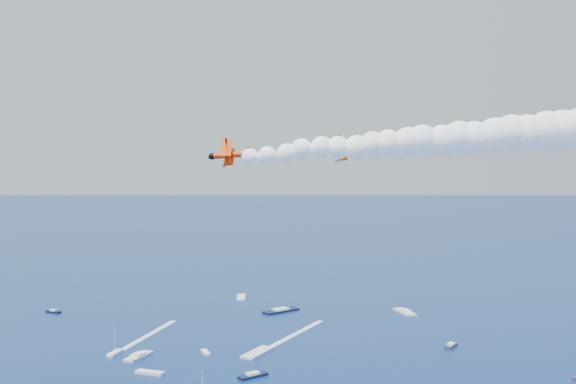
{
  "coord_description": "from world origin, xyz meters",
  "views": [
    {
      "loc": [
        -2.71,
        -88.36,
        56.87
      ],
      "look_at": [
        -0.08,
        17.05,
        51.34
      ],
      "focal_mm": 42.95,
      "sensor_mm": 36.0,
      "label": 1
    }
  ],
  "objects": [
    {
      "name": "biplane_lead",
      "position": [
        8.55,
        18.99,
        57.67
      ],
      "size": [
        6.93,
        8.52,
        6.89
      ],
      "primitive_type": null,
      "rotation": [
        -0.35,
        0.07,
        3.08
      ],
      "color": "#E44D04"
    },
    {
      "name": "biplane_trail",
      "position": [
        -8.71,
        15.12,
        57.02
      ],
      "size": [
        6.85,
        8.48,
        7.12
      ],
      "primitive_type": null,
      "rotation": [
        -0.36,
        0.07,
        3.12
      ],
      "color": "red"
    },
    {
      "name": "spectator_boats",
      "position": [
        0.97,
        99.21,
        0.35
      ],
      "size": [
        186.46,
        170.64,
        0.7
      ],
      "color": "silver",
      "rests_on": "ground"
    },
    {
      "name": "smoke_trail_trail",
      "position": [
        22.89,
        14.57,
        59.44
      ],
      "size": [
        63.89,
        8.68,
        11.42
      ],
      "primitive_type": null,
      "rotation": [
        0.0,
        0.0,
        3.12
      ],
      "color": "white"
    },
    {
      "name": "smoke_trail_lead",
      "position": [
        40.09,
        17.01,
        60.09
      ],
      "size": [
        64.18,
        14.13,
        11.42
      ],
      "primitive_type": null,
      "rotation": [
        0.0,
        0.0,
        3.08
      ],
      "color": "white"
    },
    {
      "name": "boat_wakes",
      "position": [
        8.61,
        100.85,
        0.03
      ],
      "size": [
        114.52,
        122.17,
        0.04
      ],
      "color": "white",
      "rests_on": "ground"
    }
  ]
}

